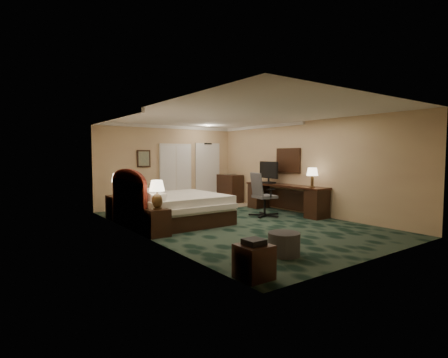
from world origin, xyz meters
TOP-DOWN VIEW (x-y plane):
  - floor at (0.00, 0.00)m, footprint 5.00×7.50m
  - ceiling at (0.00, 0.00)m, footprint 5.00×7.50m
  - wall_back at (0.00, 3.75)m, footprint 5.00×0.00m
  - wall_front at (0.00, -3.75)m, footprint 5.00×0.00m
  - wall_left at (-2.50, 0.00)m, footprint 0.00×7.50m
  - wall_right at (2.50, 0.00)m, footprint 0.00×7.50m
  - crown_molding at (0.00, 0.00)m, footprint 5.00×7.50m
  - tile_patch at (0.90, 2.90)m, footprint 3.20×1.70m
  - headboard at (-2.44, 1.00)m, footprint 0.12×2.00m
  - entry_door at (1.55, 3.72)m, footprint 1.02×0.06m
  - closet_doors at (0.25, 3.71)m, footprint 1.20×0.06m
  - wall_art at (-0.90, 3.71)m, footprint 0.45×0.06m
  - wall_mirror at (2.46, 0.60)m, footprint 0.05×0.95m
  - bed at (-1.27, 0.87)m, footprint 2.27×2.10m
  - nightstand_near at (-2.25, -0.10)m, footprint 0.46×0.53m
  - nightstand_far at (-2.23, 2.36)m, footprint 0.50×0.58m
  - lamp_near at (-2.25, -0.16)m, footprint 0.34×0.34m
  - lamp_far at (-2.23, 2.33)m, footprint 0.32×0.32m
  - bed_bench at (-0.10, 1.04)m, footprint 0.85×1.38m
  - ottoman at (-1.09, -2.72)m, footprint 0.64×0.64m
  - side_table at (-2.25, -3.27)m, footprint 0.44×0.44m
  - desk at (2.17, 0.43)m, footprint 0.62×2.88m
  - tv at (2.12, 1.10)m, footprint 0.17×0.88m
  - desk_lamp at (2.16, -0.59)m, footprint 0.36×0.36m
  - desk_chair at (1.21, 0.28)m, footprint 0.80×0.77m
  - minibar at (2.19, 3.20)m, footprint 0.53×0.95m

SIDE VIEW (x-z plane):
  - floor at x=0.00m, z-range 0.00..0.00m
  - tile_patch at x=0.90m, z-range 0.00..0.01m
  - ottoman at x=-1.09m, z-range 0.00..0.39m
  - bed_bench at x=-0.10m, z-range 0.00..0.44m
  - side_table at x=-2.25m, z-range 0.00..0.48m
  - nightstand_near at x=-2.25m, z-range 0.00..0.58m
  - nightstand_far at x=-2.23m, z-range 0.00..0.63m
  - bed at x=-1.27m, z-range 0.00..0.72m
  - desk at x=2.17m, z-range 0.00..0.83m
  - minibar at x=2.19m, z-range 0.00..1.00m
  - desk_chair at x=1.21m, z-range 0.00..1.23m
  - headboard at x=-2.44m, z-range 0.00..1.40m
  - lamp_near at x=-2.25m, z-range 0.58..1.19m
  - lamp_far at x=-2.23m, z-range 0.63..1.23m
  - entry_door at x=1.55m, z-range -0.04..2.14m
  - closet_doors at x=0.25m, z-range 0.00..2.10m
  - desk_lamp at x=2.16m, z-range 0.83..1.38m
  - tv at x=2.12m, z-range 0.83..1.51m
  - wall_back at x=0.00m, z-range 0.00..2.70m
  - wall_front at x=0.00m, z-range 0.00..2.70m
  - wall_left at x=-2.50m, z-range 0.00..2.70m
  - wall_right at x=2.50m, z-range 0.00..2.70m
  - wall_mirror at x=2.46m, z-range 1.18..1.93m
  - wall_art at x=-0.90m, z-range 1.33..1.88m
  - crown_molding at x=0.00m, z-range 2.60..2.70m
  - ceiling at x=0.00m, z-range 2.70..2.70m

